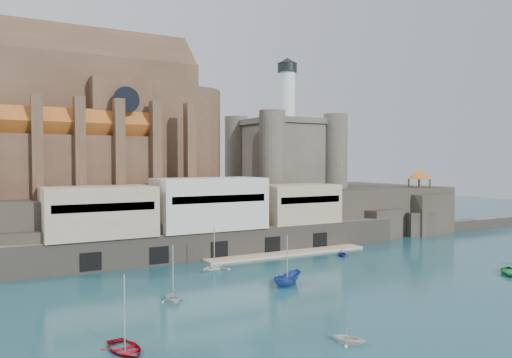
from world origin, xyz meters
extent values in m
plane|color=#17434D|center=(0.00, 0.00, 0.00)|extent=(300.00, 300.00, 0.00)
cube|color=black|center=(0.00, 40.00, 5.00)|extent=(100.00, 34.00, 10.00)
cube|color=black|center=(-38.00, 23.50, 3.00)|extent=(9.00, 5.00, 6.00)
cube|color=black|center=(-22.00, 23.50, 3.00)|extent=(9.00, 5.00, 6.00)
cube|color=black|center=(-5.00, 23.50, 3.00)|extent=(9.00, 5.00, 6.00)
cube|color=black|center=(12.00, 23.50, 3.00)|extent=(9.00, 5.00, 6.00)
cube|color=black|center=(28.00, 23.50, 3.00)|extent=(9.00, 5.00, 6.00)
cube|color=#696054|center=(-8.00, 22.50, 2.25)|extent=(70.00, 6.00, 4.50)
cube|color=#CBAE87|center=(2.00, 18.00, 0.15)|extent=(30.00, 4.00, 0.40)
cube|color=black|center=(-30.00, 19.60, 1.60)|extent=(3.00, 0.40, 2.60)
cube|color=black|center=(-20.00, 19.60, 1.60)|extent=(3.00, 0.40, 2.60)
cube|color=black|center=(-10.00, 19.60, 1.60)|extent=(3.00, 0.40, 2.60)
cube|color=black|center=(0.00, 19.60, 1.60)|extent=(3.00, 0.40, 2.60)
cube|color=black|center=(10.00, 19.60, 1.60)|extent=(3.00, 0.40, 2.60)
cube|color=tan|center=(-28.00, 23.50, 8.25)|extent=(16.00, 9.00, 7.50)
cube|color=beige|center=(-10.00, 23.50, 8.75)|extent=(18.00, 9.00, 8.50)
cube|color=tan|center=(8.00, 23.50, 8.00)|extent=(14.00, 8.00, 7.00)
cube|color=#4A3322|center=(-26.00, 42.00, 22.00)|extent=(38.00, 14.00, 24.00)
cube|color=#4A3322|center=(-26.00, 42.00, 34.00)|extent=(38.00, 13.01, 13.01)
cylinder|color=#4A3322|center=(-7.00, 42.00, 20.00)|extent=(14.00, 14.00, 20.00)
cube|color=#4A3322|center=(-22.00, 42.00, 20.00)|extent=(10.00, 20.00, 20.00)
cube|color=#4A3322|center=(-30.00, 32.50, 15.00)|extent=(28.00, 5.00, 10.00)
cube|color=#4A3322|center=(-30.00, 51.50, 15.00)|extent=(28.00, 5.00, 10.00)
cube|color=#B1581E|center=(-30.00, 32.50, 21.60)|extent=(28.00, 5.66, 5.66)
cube|color=#B1581E|center=(-30.00, 51.50, 21.60)|extent=(28.00, 5.66, 5.66)
cylinder|color=black|center=(-22.00, 29.95, 26.00)|extent=(4.40, 0.30, 4.40)
cube|color=#4A3322|center=(-35.80, 29.50, 18.00)|extent=(1.60, 2.20, 16.00)
cube|color=#4A3322|center=(-29.60, 29.50, 18.00)|extent=(1.60, 2.20, 16.00)
cube|color=#4A3322|center=(-23.40, 29.50, 18.00)|extent=(1.60, 2.20, 16.00)
cube|color=#4A3322|center=(-17.20, 29.50, 18.00)|extent=(1.60, 2.20, 16.00)
cube|color=#4A3322|center=(-11.00, 29.50, 18.00)|extent=(1.60, 2.20, 16.00)
cube|color=#4A453A|center=(16.00, 41.00, 17.00)|extent=(16.00, 16.00, 14.00)
cube|color=#4A453A|center=(16.00, 41.00, 24.40)|extent=(17.00, 17.00, 1.20)
cylinder|color=#4A453A|center=(8.00, 33.00, 18.00)|extent=(5.20, 5.20, 16.00)
cylinder|color=#4A453A|center=(24.00, 33.00, 18.00)|extent=(5.20, 5.20, 16.00)
cylinder|color=#4A453A|center=(8.00, 49.00, 18.00)|extent=(5.20, 5.20, 16.00)
cylinder|color=#4A453A|center=(24.00, 49.00, 18.00)|extent=(5.20, 5.20, 16.00)
cylinder|color=silver|center=(18.00, 43.00, 30.00)|extent=(3.60, 3.60, 12.00)
cylinder|color=black|center=(18.00, 43.00, 37.00)|extent=(4.40, 4.40, 2.00)
cone|color=black|center=(18.00, 43.00, 38.60)|extent=(4.60, 4.60, 1.40)
cube|color=black|center=(42.00, 26.00, 4.35)|extent=(12.00, 10.00, 8.70)
cube|color=black|center=(38.00, 23.00, 2.50)|extent=(6.00, 5.00, 5.00)
cube|color=black|center=(47.00, 28.00, 3.00)|extent=(5.00, 4.00, 6.00)
cube|color=#4A3322|center=(42.00, 26.00, 8.85)|extent=(4.20, 4.20, 0.30)
cylinder|color=#4A3322|center=(40.40, 24.40, 10.30)|extent=(0.36, 0.36, 3.20)
cylinder|color=#4A3322|center=(43.60, 24.40, 10.30)|extent=(0.36, 0.36, 3.20)
cylinder|color=#4A3322|center=(40.40, 27.60, 10.30)|extent=(0.36, 0.36, 3.20)
cylinder|color=#4A3322|center=(43.60, 27.60, 10.30)|extent=(0.36, 0.36, 3.20)
pyramid|color=#B1581E|center=(42.00, 26.00, 13.00)|extent=(6.40, 6.40, 2.20)
cube|color=#696054|center=(66.00, 24.00, 0.00)|extent=(40.00, 3.00, 2.40)
imported|color=maroon|center=(-33.26, -12.00, 0.00)|extent=(3.63, 1.47, 4.94)
imported|color=silver|center=(-15.84, -19.62, 0.00)|extent=(3.16, 2.82, 3.12)
imported|color=navy|center=(-9.54, 0.02, 0.00)|extent=(2.58, 2.56, 5.13)
imported|color=#16722E|center=(21.60, -9.78, 0.00)|extent=(3.85, 4.14, 6.15)
imported|color=silver|center=(-24.79, -0.07, 0.00)|extent=(3.04, 1.93, 3.45)
imported|color=white|center=(-13.94, 12.72, 0.00)|extent=(2.62, 3.82, 5.22)
imported|color=navy|center=(9.01, 12.08, 0.00)|extent=(2.94, 2.45, 2.92)
camera|label=1|loc=(-43.63, -52.97, 15.73)|focal=35.00mm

